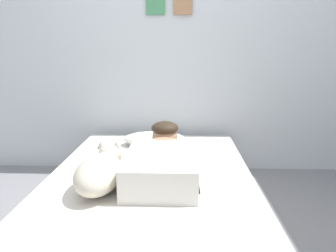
{
  "coord_description": "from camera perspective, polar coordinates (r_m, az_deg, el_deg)",
  "views": [
    {
      "loc": [
        0.1,
        -1.67,
        1.15
      ],
      "look_at": [
        0.02,
        0.66,
        0.62
      ],
      "focal_mm": 35.55,
      "sensor_mm": 36.0,
      "label": 1
    }
  ],
  "objects": [
    {
      "name": "bed",
      "position": [
        2.25,
        -2.9,
        -12.66
      ],
      "size": [
        1.34,
        2.07,
        0.37
      ],
      "color": "#726051",
      "rests_on": "ground"
    },
    {
      "name": "coffee_cup",
      "position": [
        2.49,
        -0.13,
        -4.53
      ],
      "size": [
        0.12,
        0.09,
        0.07
      ],
      "color": "#D84C47",
      "rests_on": "bed"
    },
    {
      "name": "pillow",
      "position": [
        2.8,
        -2.32,
        -2.21
      ],
      "size": [
        0.52,
        0.32,
        0.11
      ],
      "primitive_type": "ellipsoid",
      "color": "white",
      "rests_on": "bed"
    },
    {
      "name": "person_lying",
      "position": [
        2.14,
        -0.97,
        -5.56
      ],
      "size": [
        0.43,
        0.92,
        0.27
      ],
      "color": "silver",
      "rests_on": "bed"
    },
    {
      "name": "dog",
      "position": [
        1.97,
        -11.52,
        -7.6
      ],
      "size": [
        0.26,
        0.57,
        0.21
      ],
      "color": "beige",
      "rests_on": "bed"
    },
    {
      "name": "cell_phone",
      "position": [
        1.96,
        4.44,
        -10.57
      ],
      "size": [
        0.07,
        0.14,
        0.01
      ],
      "primitive_type": "cube",
      "color": "black",
      "rests_on": "bed"
    },
    {
      "name": "back_wall",
      "position": [
        3.21,
        0.23,
        14.68
      ],
      "size": [
        4.22,
        0.12,
        2.5
      ],
      "color": "silver",
      "rests_on": "ground"
    }
  ]
}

